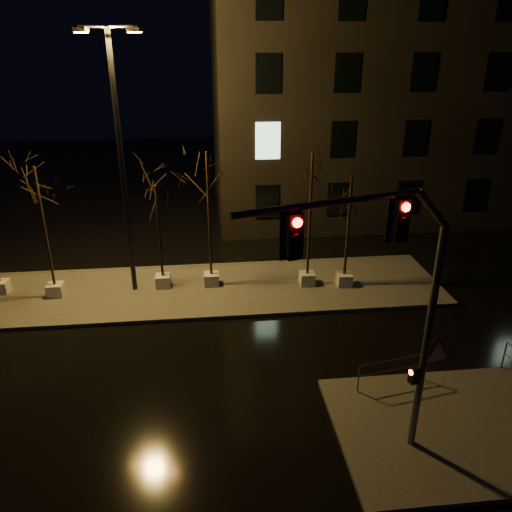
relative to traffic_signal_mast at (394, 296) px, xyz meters
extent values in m
plane|color=black|center=(-4.77, 4.31, -4.93)|extent=(90.00, 90.00, 0.00)
cube|color=#484640|center=(-4.77, 10.31, -4.86)|extent=(22.00, 5.00, 0.15)
cube|color=#484640|center=(2.73, 0.81, -4.86)|extent=(7.00, 5.00, 0.15)
cube|color=black|center=(9.23, 22.31, 2.57)|extent=(25.00, 12.00, 15.00)
cube|color=beige|center=(-13.19, 10.83, -4.51)|extent=(0.65, 0.65, 0.55)
cube|color=beige|center=(-10.74, 10.30, -4.51)|extent=(0.65, 0.65, 0.55)
cylinder|color=black|center=(-10.74, 10.30, -1.68)|extent=(0.11, 0.11, 5.10)
cube|color=beige|center=(-6.18, 10.66, -4.51)|extent=(0.65, 0.65, 0.55)
cylinder|color=black|center=(-6.18, 10.66, -2.18)|extent=(0.11, 0.11, 4.11)
cube|color=beige|center=(-4.03, 10.61, -4.51)|extent=(0.65, 0.65, 0.55)
cylinder|color=black|center=(-4.03, 10.61, -1.50)|extent=(0.11, 0.11, 5.46)
cube|color=beige|center=(0.26, 10.20, -4.51)|extent=(0.65, 0.65, 0.55)
cylinder|color=black|center=(0.26, 10.20, -1.51)|extent=(0.11, 0.11, 5.45)
cube|color=beige|center=(1.89, 9.93, -4.51)|extent=(0.65, 0.65, 0.55)
cylinder|color=black|center=(1.89, 9.93, -1.97)|extent=(0.11, 0.11, 4.51)
cylinder|color=#525359|center=(1.13, 0.33, -1.62)|extent=(0.19, 0.19, 6.32)
cylinder|color=#525359|center=(-1.74, -0.50, 2.42)|extent=(4.09, 1.31, 0.15)
cube|color=black|center=(-0.08, -0.02, 1.84)|extent=(0.37, 0.31, 0.95)
cube|color=black|center=(-2.51, -0.72, 1.84)|extent=(0.37, 0.31, 0.95)
cube|color=black|center=(0.91, 0.27, -2.46)|extent=(0.28, 0.25, 0.47)
cone|color=red|center=(1.45, 0.37, -1.94)|extent=(1.06, 0.33, 1.10)
sphere|color=#FF0C07|center=(1.13, 0.33, 2.16)|extent=(0.19, 0.19, 0.19)
cylinder|color=black|center=(-7.43, 10.57, 0.53)|extent=(0.21, 0.21, 10.62)
cylinder|color=black|center=(-7.43, 10.57, 5.84)|extent=(2.25, 0.84, 0.11)
cube|color=orange|center=(-8.44, 10.91, 5.68)|extent=(0.60, 0.45, 0.21)
cube|color=orange|center=(-6.42, 10.24, 5.68)|extent=(0.60, 0.45, 0.21)
cylinder|color=#525359|center=(0.32, 2.61, -4.33)|extent=(0.05, 0.05, 0.90)
cylinder|color=#525359|center=(2.48, 3.00, -4.33)|extent=(0.05, 0.05, 0.90)
cylinder|color=#525359|center=(1.40, 2.81, -3.83)|extent=(2.17, 0.43, 0.04)
cylinder|color=#525359|center=(1.40, 2.81, -4.23)|extent=(2.17, 0.43, 0.04)
cylinder|color=#525359|center=(5.50, 3.27, -4.30)|extent=(0.05, 0.05, 0.95)
camera|label=1|loc=(-4.23, -9.67, 5.34)|focal=35.00mm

